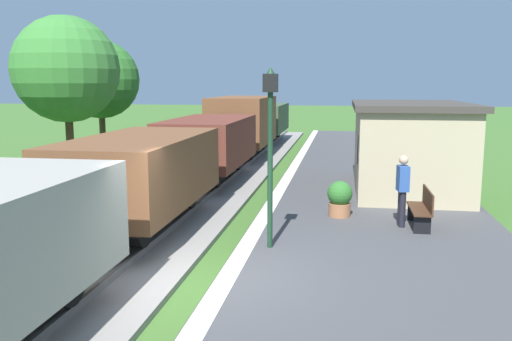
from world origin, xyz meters
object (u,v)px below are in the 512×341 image
at_px(freight_train, 211,143).
at_px(lamp_post_near, 270,125).
at_px(bench_near_hut, 422,208).
at_px(tree_field_left, 100,80).
at_px(tree_trackside_far, 66,70).
at_px(station_hut, 408,146).
at_px(person_waiting, 402,188).
at_px(potted_planter, 340,198).

bearing_deg(freight_train, lamp_post_near, -68.28).
bearing_deg(bench_near_hut, tree_field_left, 141.01).
xyz_separation_m(lamp_post_near, tree_trackside_far, (-8.29, 7.29, 1.30)).
height_order(station_hut, bench_near_hut, station_hut).
bearing_deg(lamp_post_near, person_waiting, 36.89).
height_order(potted_planter, tree_field_left, tree_field_left).
relative_size(bench_near_hut, tree_trackside_far, 0.25).
relative_size(freight_train, tree_field_left, 5.87).
relative_size(freight_train, station_hut, 5.62).
bearing_deg(potted_planter, station_hut, 61.49).
relative_size(station_hut, bench_near_hut, 3.87).
xyz_separation_m(station_hut, tree_trackside_far, (-11.79, 0.54, 2.45)).
xyz_separation_m(station_hut, person_waiting, (-0.63, -4.60, -0.47)).
bearing_deg(lamp_post_near, tree_field_left, 127.15).
bearing_deg(freight_train, tree_field_left, 145.56).
bearing_deg(tree_trackside_far, tree_field_left, 103.00).
distance_m(bench_near_hut, tree_field_left, 16.81).
height_order(bench_near_hut, potted_planter, potted_planter).
height_order(freight_train, tree_field_left, tree_field_left).
distance_m(potted_planter, tree_field_left, 14.88).
distance_m(person_waiting, potted_planter, 1.71).
bearing_deg(bench_near_hut, freight_train, 137.24).
height_order(station_hut, person_waiting, station_hut).
bearing_deg(station_hut, person_waiting, -97.77).
bearing_deg(bench_near_hut, potted_planter, 158.60).
distance_m(freight_train, tree_trackside_far, 5.73).
distance_m(freight_train, person_waiting, 8.71).
height_order(freight_train, bench_near_hut, freight_train).
bearing_deg(tree_trackside_far, potted_planter, -24.31).
relative_size(bench_near_hut, lamp_post_near, 0.41).
xyz_separation_m(freight_train, tree_trackside_far, (-4.99, -1.01, 2.64)).
relative_size(freight_train, tree_trackside_far, 5.44).
bearing_deg(potted_planter, person_waiting, -27.20).
bearing_deg(person_waiting, station_hut, -105.31).
height_order(person_waiting, tree_trackside_far, tree_trackside_far).
bearing_deg(tree_trackside_far, person_waiting, -24.70).
bearing_deg(bench_near_hut, station_hut, 88.10).
xyz_separation_m(potted_planter, lamp_post_near, (-1.41, -2.90, 2.08)).
distance_m(bench_near_hut, potted_planter, 2.08).
relative_size(person_waiting, potted_planter, 1.87).
bearing_deg(lamp_post_near, station_hut, 62.61).
bearing_deg(person_waiting, tree_trackside_far, -32.24).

